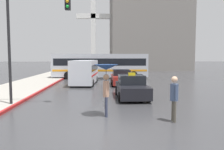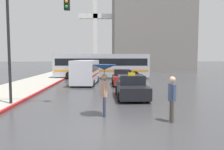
{
  "view_description": "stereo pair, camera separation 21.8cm",
  "coord_description": "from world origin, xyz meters",
  "px_view_note": "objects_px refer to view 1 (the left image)",
  "views": [
    {
      "loc": [
        -0.25,
        -7.27,
        2.56
      ],
      "look_at": [
        0.52,
        7.55,
        1.4
      ],
      "focal_mm": 35.0,
      "sensor_mm": 36.0,
      "label": 1
    },
    {
      "loc": [
        -0.03,
        -7.28,
        2.56
      ],
      "look_at": [
        0.52,
        7.55,
        1.4
      ],
      "focal_mm": 35.0,
      "sensor_mm": 36.0,
      "label": 2
    }
  ],
  "objects_px": {
    "taxi": "(132,87)",
    "sedan_red": "(121,78)",
    "city_bus": "(100,65)",
    "pedestrian_man": "(174,95)",
    "pedestrian_with_umbrella": "(106,74)",
    "traffic_light": "(32,26)",
    "ambulance_van": "(85,71)",
    "monument_cross": "(93,28)"
  },
  "relations": [
    {
      "from": "taxi",
      "to": "sedan_red",
      "type": "distance_m",
      "value": 6.68
    },
    {
      "from": "city_bus",
      "to": "pedestrian_man",
      "type": "xyz_separation_m",
      "value": [
        2.99,
        -18.82,
        -0.59
      ]
    },
    {
      "from": "pedestrian_with_umbrella",
      "to": "pedestrian_man",
      "type": "distance_m",
      "value": 2.95
    },
    {
      "from": "traffic_light",
      "to": "city_bus",
      "type": "bearing_deg",
      "value": 77.48
    },
    {
      "from": "ambulance_van",
      "to": "traffic_light",
      "type": "xyz_separation_m",
      "value": [
        -1.99,
        -9.71,
        2.94
      ]
    },
    {
      "from": "traffic_light",
      "to": "pedestrian_man",
      "type": "bearing_deg",
      "value": -26.3
    },
    {
      "from": "sedan_red",
      "to": "ambulance_van",
      "type": "distance_m",
      "value": 3.66
    },
    {
      "from": "pedestrian_with_umbrella",
      "to": "traffic_light",
      "type": "height_order",
      "value": "traffic_light"
    },
    {
      "from": "sedan_red",
      "to": "traffic_light",
      "type": "bearing_deg",
      "value": 58.28
    },
    {
      "from": "pedestrian_with_umbrella",
      "to": "pedestrian_man",
      "type": "relative_size",
      "value": 1.24
    },
    {
      "from": "sedan_red",
      "to": "city_bus",
      "type": "relative_size",
      "value": 0.35
    },
    {
      "from": "taxi",
      "to": "sedan_red",
      "type": "xyz_separation_m",
      "value": [
        -0.03,
        6.68,
        -0.0
      ]
    },
    {
      "from": "traffic_light",
      "to": "ambulance_van",
      "type": "bearing_deg",
      "value": 78.43
    },
    {
      "from": "pedestrian_with_umbrella",
      "to": "pedestrian_man",
      "type": "bearing_deg",
      "value": -108.59
    },
    {
      "from": "taxi",
      "to": "traffic_light",
      "type": "bearing_deg",
      "value": 21.74
    },
    {
      "from": "traffic_light",
      "to": "monument_cross",
      "type": "distance_m",
      "value": 32.05
    },
    {
      "from": "taxi",
      "to": "city_bus",
      "type": "distance_m",
      "value": 13.62
    },
    {
      "from": "city_bus",
      "to": "pedestrian_with_umbrella",
      "type": "height_order",
      "value": "city_bus"
    },
    {
      "from": "ambulance_van",
      "to": "city_bus",
      "type": "relative_size",
      "value": 0.51
    },
    {
      "from": "pedestrian_with_umbrella",
      "to": "pedestrian_man",
      "type": "height_order",
      "value": "pedestrian_with_umbrella"
    },
    {
      "from": "sedan_red",
      "to": "monument_cross",
      "type": "height_order",
      "value": "monument_cross"
    },
    {
      "from": "pedestrian_with_umbrella",
      "to": "taxi",
      "type": "bearing_deg",
      "value": -20.73
    },
    {
      "from": "ambulance_van",
      "to": "monument_cross",
      "type": "xyz_separation_m",
      "value": [
        0.14,
        22.0,
        7.1
      ]
    },
    {
      "from": "pedestrian_with_umbrella",
      "to": "traffic_light",
      "type": "relative_size",
      "value": 0.37
    },
    {
      "from": "traffic_light",
      "to": "monument_cross",
      "type": "bearing_deg",
      "value": 86.16
    },
    {
      "from": "taxi",
      "to": "monument_cross",
      "type": "relative_size",
      "value": 0.28
    },
    {
      "from": "city_bus",
      "to": "traffic_light",
      "type": "relative_size",
      "value": 1.91
    },
    {
      "from": "taxi",
      "to": "pedestrian_with_umbrella",
      "type": "relative_size",
      "value": 1.79
    },
    {
      "from": "sedan_red",
      "to": "ambulance_van",
      "type": "height_order",
      "value": "ambulance_van"
    },
    {
      "from": "pedestrian_man",
      "to": "monument_cross",
      "type": "distance_m",
      "value": 35.92
    },
    {
      "from": "taxi",
      "to": "pedestrian_man",
      "type": "relative_size",
      "value": 2.23
    },
    {
      "from": "monument_cross",
      "to": "sedan_red",
      "type": "bearing_deg",
      "value": -81.62
    },
    {
      "from": "ambulance_van",
      "to": "monument_cross",
      "type": "height_order",
      "value": "monument_cross"
    },
    {
      "from": "ambulance_van",
      "to": "pedestrian_with_umbrella",
      "type": "height_order",
      "value": "ambulance_van"
    },
    {
      "from": "monument_cross",
      "to": "ambulance_van",
      "type": "bearing_deg",
      "value": -90.37
    },
    {
      "from": "traffic_light",
      "to": "taxi",
      "type": "bearing_deg",
      "value": 21.74
    },
    {
      "from": "pedestrian_with_umbrella",
      "to": "monument_cross",
      "type": "distance_m",
      "value": 34.62
    },
    {
      "from": "ambulance_van",
      "to": "traffic_light",
      "type": "bearing_deg",
      "value": 83.05
    },
    {
      "from": "sedan_red",
      "to": "monument_cross",
      "type": "bearing_deg",
      "value": -81.62
    },
    {
      "from": "ambulance_van",
      "to": "pedestrian_man",
      "type": "height_order",
      "value": "ambulance_van"
    },
    {
      "from": "sedan_red",
      "to": "ambulance_van",
      "type": "relative_size",
      "value": 0.68
    },
    {
      "from": "pedestrian_man",
      "to": "city_bus",
      "type": "bearing_deg",
      "value": -169.02
    }
  ]
}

